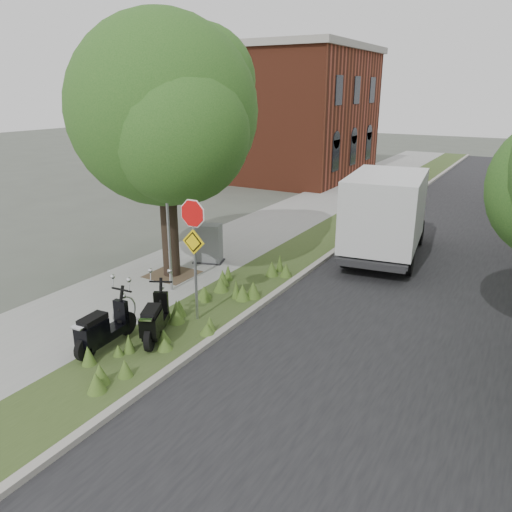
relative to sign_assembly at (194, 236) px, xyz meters
The scene contains 14 objects.
ground 2.78m from the sign_assembly, 22.62° to the right, with size 120.00×120.00×0.00m, color #4C5147.
sidewalk_near 10.10m from the sign_assembly, 106.84° to the left, with size 3.50×60.00×0.12m, color gray.
verge 9.69m from the sign_assembly, 90.61° to the left, with size 2.00×60.00×0.12m, color #36491F.
kerb_near 9.73m from the sign_assembly, 84.54° to the left, with size 0.20×60.00×0.13m, color #9E9991.
road 10.65m from the sign_assembly, 64.96° to the left, with size 7.00×60.00×0.01m, color black.
street_tree_main 4.30m from the sign_assembly, 139.63° to the left, with size 6.21×5.54×7.66m.
bare_post 2.18m from the sign_assembly, 145.95° to the left, with size 0.08×0.08×4.00m.
bike_hoop 2.54m from the sign_assembly, 137.69° to the right, with size 0.06×0.78×0.77m.
sign_assembly is the anchor object (origin of this frame).
brick_building 22.97m from the sign_assembly, 110.72° to the left, with size 9.40×10.40×8.30m.
scooter_near 2.27m from the sign_assembly, 96.58° to the right, with size 0.99×1.73×0.89m.
scooter_far 3.08m from the sign_assembly, 110.56° to the right, with size 0.47×1.90×0.90m.
box_truck 8.06m from the sign_assembly, 71.51° to the left, with size 2.94×5.91×2.57m.
utility_cabinet 4.72m from the sign_assembly, 121.29° to the left, with size 1.13×0.93×1.30m.
Camera 1 is at (5.64, -8.60, 5.66)m, focal length 35.00 mm.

